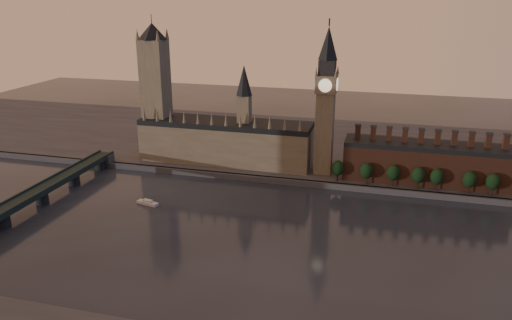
{
  "coord_description": "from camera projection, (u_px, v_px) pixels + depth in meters",
  "views": [
    {
      "loc": [
        50.85,
        -228.7,
        127.08
      ],
      "look_at": [
        -25.04,
        55.0,
        28.08
      ],
      "focal_mm": 35.0,
      "sensor_mm": 36.0,
      "label": 1
    }
  ],
  "objects": [
    {
      "name": "embankment_tree_0",
      "position": [
        338.0,
        168.0,
        339.45
      ],
      "size": [
        8.6,
        8.6,
        14.88
      ],
      "color": "black",
      "rests_on": "north_bank"
    },
    {
      "name": "victoria_tower",
      "position": [
        156.0,
        87.0,
        378.19
      ],
      "size": [
        24.0,
        24.0,
        108.0
      ],
      "color": "#7F725A",
      "rests_on": "north_bank"
    },
    {
      "name": "embankment_tree_2",
      "position": [
        393.0,
        173.0,
        330.69
      ],
      "size": [
        8.6,
        8.6,
        14.88
      ],
      "color": "black",
      "rests_on": "north_bank"
    },
    {
      "name": "big_ben",
      "position": [
        326.0,
        100.0,
        342.5
      ],
      "size": [
        15.0,
        15.0,
        107.0
      ],
      "color": "#7F725A",
      "rests_on": "north_bank"
    },
    {
      "name": "embankment_tree_4",
      "position": [
        437.0,
        177.0,
        323.74
      ],
      "size": [
        8.6,
        8.6,
        14.88
      ],
      "color": "black",
      "rests_on": "north_bank"
    },
    {
      "name": "westminster_bridge",
      "position": [
        19.0,
        205.0,
        295.51
      ],
      "size": [
        14.0,
        200.0,
        11.55
      ],
      "color": "#1C2B27",
      "rests_on": "ground"
    },
    {
      "name": "ground",
      "position": [
        275.0,
        247.0,
        262.4
      ],
      "size": [
        900.0,
        900.0,
        0.0
      ],
      "primitive_type": "plane",
      "color": "black",
      "rests_on": "ground"
    },
    {
      "name": "river_boat",
      "position": [
        148.0,
        203.0,
        314.6
      ],
      "size": [
        15.15,
        7.23,
        2.92
      ],
      "rotation": [
        0.0,
        0.0,
        -0.22
      ],
      "color": "silver",
      "rests_on": "ground"
    },
    {
      "name": "palace_of_westminster",
      "position": [
        226.0,
        139.0,
        376.46
      ],
      "size": [
        130.0,
        30.3,
        74.0
      ],
      "color": "#7F725A",
      "rests_on": "north_bank"
    },
    {
      "name": "embankment_tree_6",
      "position": [
        493.0,
        182.0,
        315.0
      ],
      "size": [
        8.6,
        8.6,
        14.88
      ],
      "color": "black",
      "rests_on": "north_bank"
    },
    {
      "name": "embankment_tree_3",
      "position": [
        418.0,
        175.0,
        326.26
      ],
      "size": [
        8.6,
        8.6,
        14.88
      ],
      "color": "black",
      "rests_on": "north_bank"
    },
    {
      "name": "north_bank",
      "position": [
        322.0,
        147.0,
        424.75
      ],
      "size": [
        900.0,
        182.0,
        4.0
      ],
      "color": "#4D4E53",
      "rests_on": "ground"
    },
    {
      "name": "embankment_tree_1",
      "position": [
        367.0,
        171.0,
        334.14
      ],
      "size": [
        8.6,
        8.6,
        14.88
      ],
      "color": "black",
      "rests_on": "north_bank"
    },
    {
      "name": "embankment_tree_5",
      "position": [
        470.0,
        180.0,
        318.54
      ],
      "size": [
        8.6,
        8.6,
        14.88
      ],
      "color": "black",
      "rests_on": "north_bank"
    },
    {
      "name": "chimney_block",
      "position": [
        426.0,
        162.0,
        337.82
      ],
      "size": [
        110.0,
        25.0,
        37.0
      ],
      "color": "brown",
      "rests_on": "north_bank"
    }
  ]
}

